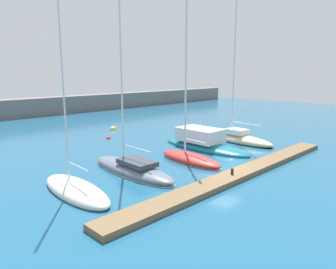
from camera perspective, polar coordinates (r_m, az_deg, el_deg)
ground_plane at (r=25.33m, az=9.84°, el=-6.39°), size 120.00×120.00×0.00m
dock_pier at (r=24.41m, az=13.07°, el=-6.75°), size 25.45×1.69×0.37m
breakwater_seawall at (r=59.06m, az=-25.17°, el=4.30°), size 108.00×3.05×3.10m
sailboat_ivory_nearest at (r=21.21m, az=-16.28°, el=-9.50°), size 2.65×7.41×15.14m
sailboat_slate_second at (r=24.51m, az=-6.50°, el=-5.99°), size 2.68×9.24×15.55m
sailboat_red_third at (r=27.23m, az=3.98°, el=-4.10°), size 2.71×6.86×14.49m
motorboat_teal_fourth at (r=32.37m, az=6.30°, el=-1.44°), size 3.35×10.39×3.18m
sailboat_sand_fifth at (r=35.71m, az=12.38°, el=-0.64°), size 3.13×8.96×16.61m
mooring_buoy_red at (r=37.18m, az=-10.65°, el=-0.75°), size 0.52×0.52×0.52m
mooring_buoy_yellow at (r=42.98m, az=-9.83°, el=0.89°), size 0.89×0.89×0.89m
dock_bollard at (r=23.27m, az=11.46°, el=-6.52°), size 0.20×0.20×0.44m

